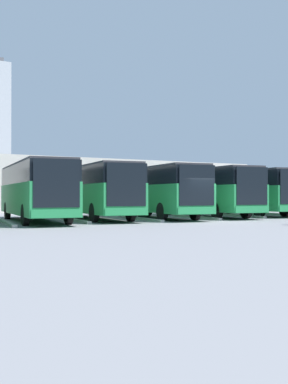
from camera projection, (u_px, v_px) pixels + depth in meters
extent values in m
plane|color=gray|center=(207.00, 222.00, 27.42)|extent=(600.00, 600.00, 0.00)
cube|color=#238447|center=(281.00, 198.00, 39.19)|extent=(4.06, 11.96, 1.74)
cube|color=black|center=(281.00, 181.00, 39.20)|extent=(3.99, 11.79, 1.06)
cube|color=#333338|center=(281.00, 173.00, 39.20)|extent=(3.89, 11.49, 0.12)
cylinder|color=black|center=(265.00, 206.00, 42.97)|extent=(0.44, 1.13, 1.10)
cylinder|color=black|center=(244.00, 206.00, 42.11)|extent=(0.44, 1.13, 1.10)
cube|color=#9E9E99|center=(279.00, 214.00, 36.61)|extent=(1.10, 6.43, 0.15)
cube|color=#238447|center=(243.00, 198.00, 37.04)|extent=(4.06, 11.96, 1.74)
cube|color=black|center=(243.00, 180.00, 37.05)|extent=(3.99, 11.79, 1.06)
cube|color=#333338|center=(243.00, 172.00, 37.05)|extent=(3.89, 11.49, 0.12)
cylinder|color=black|center=(285.00, 209.00, 34.10)|extent=(0.44, 1.13, 1.10)
cylinder|color=black|center=(259.00, 209.00, 33.25)|extent=(0.44, 1.13, 1.10)
cylinder|color=black|center=(229.00, 207.00, 40.82)|extent=(0.44, 1.13, 1.10)
cylinder|color=black|center=(206.00, 207.00, 39.96)|extent=(0.44, 1.13, 1.10)
cube|color=#9E9E99|center=(237.00, 216.00, 34.46)|extent=(1.10, 6.43, 0.15)
cube|color=#238447|center=(204.00, 198.00, 34.49)|extent=(4.06, 11.96, 1.74)
cube|color=black|center=(203.00, 179.00, 34.50)|extent=(3.99, 11.79, 1.06)
cube|color=black|center=(252.00, 186.00, 29.07)|extent=(2.20, 0.33, 2.30)
cube|color=#238447|center=(252.00, 209.00, 29.06)|extent=(2.38, 0.38, 0.40)
cube|color=#333338|center=(203.00, 170.00, 34.51)|extent=(3.89, 11.49, 0.12)
cylinder|color=black|center=(246.00, 210.00, 31.56)|extent=(0.44, 1.13, 1.10)
cylinder|color=black|center=(217.00, 211.00, 30.71)|extent=(0.44, 1.13, 1.10)
cylinder|color=black|center=(193.00, 208.00, 38.27)|extent=(0.44, 1.13, 1.10)
cylinder|color=black|center=(168.00, 208.00, 37.42)|extent=(0.44, 1.13, 1.10)
cube|color=#9E9E99|center=(195.00, 217.00, 31.92)|extent=(1.10, 6.43, 0.15)
cube|color=#238447|center=(154.00, 198.00, 32.37)|extent=(4.06, 11.96, 1.74)
cube|color=black|center=(154.00, 178.00, 32.38)|extent=(3.99, 11.79, 1.06)
cube|color=black|center=(197.00, 185.00, 26.95)|extent=(2.20, 0.33, 2.30)
cube|color=#238447|center=(197.00, 211.00, 26.93)|extent=(2.38, 0.38, 0.40)
cube|color=#333338|center=(154.00, 169.00, 32.38)|extent=(3.89, 11.49, 0.12)
cylinder|color=black|center=(195.00, 211.00, 29.43)|extent=(0.44, 1.13, 1.10)
cylinder|color=black|center=(162.00, 212.00, 28.58)|extent=(0.44, 1.13, 1.10)
cylinder|color=black|center=(148.00, 208.00, 36.15)|extent=(0.44, 1.13, 1.10)
cylinder|color=black|center=(121.00, 209.00, 35.29)|extent=(0.44, 1.13, 1.10)
cube|color=#9E9E99|center=(141.00, 219.00, 29.79)|extent=(1.10, 6.43, 0.15)
cube|color=#238447|center=(94.00, 199.00, 30.79)|extent=(4.06, 11.96, 1.74)
cube|color=black|center=(94.00, 177.00, 30.80)|extent=(3.99, 11.79, 1.06)
cube|color=black|center=(126.00, 184.00, 25.37)|extent=(2.20, 0.33, 2.30)
cube|color=#238447|center=(127.00, 212.00, 25.35)|extent=(2.38, 0.38, 0.40)
cube|color=#333338|center=(94.00, 168.00, 30.80)|extent=(3.89, 11.49, 0.12)
cylinder|color=black|center=(131.00, 212.00, 27.85)|extent=(0.44, 1.13, 1.10)
cylinder|color=black|center=(94.00, 213.00, 27.00)|extent=(0.44, 1.13, 1.10)
cylinder|color=black|center=(94.00, 209.00, 34.57)|extent=(0.44, 1.13, 1.10)
cylinder|color=black|center=(64.00, 209.00, 33.71)|extent=(0.44, 1.13, 1.10)
cube|color=#9E9E99|center=(74.00, 220.00, 28.21)|extent=(1.10, 6.43, 0.15)
cube|color=#238447|center=(35.00, 199.00, 27.97)|extent=(4.06, 11.96, 1.74)
cube|color=black|center=(35.00, 175.00, 27.98)|extent=(3.99, 11.79, 1.06)
cube|color=black|center=(57.00, 183.00, 22.55)|extent=(2.20, 0.33, 2.30)
cube|color=#238447|center=(57.00, 214.00, 22.54)|extent=(2.38, 0.38, 0.40)
cube|color=#333338|center=(35.00, 165.00, 27.99)|extent=(3.89, 11.49, 0.12)
cylinder|color=black|center=(68.00, 214.00, 25.04)|extent=(0.44, 1.13, 1.10)
cylinder|color=black|center=(25.00, 215.00, 24.18)|extent=(0.44, 1.13, 1.10)
cylinder|color=black|center=(42.00, 210.00, 31.75)|extent=(0.44, 1.13, 1.10)
cylinder|color=black|center=(7.00, 210.00, 30.90)|extent=(0.44, 1.13, 1.10)
cube|color=#9E9E99|center=(7.00, 223.00, 25.40)|extent=(1.10, 6.43, 0.15)
cube|color=beige|center=(57.00, 185.00, 48.63)|extent=(41.19, 10.82, 5.04)
cube|color=silver|center=(36.00, 167.00, 54.61)|extent=(41.19, 3.00, 0.24)
cylinder|color=slate|center=(141.00, 189.00, 62.83)|extent=(0.20, 0.20, 4.79)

